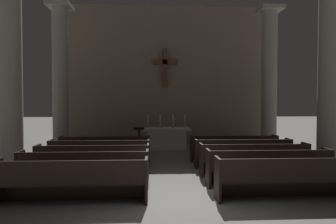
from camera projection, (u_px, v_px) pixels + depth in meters
name	position (u px, v px, depth m)	size (l,w,h in m)	color
ground_plane	(182.00, 201.00, 6.40)	(80.00, 80.00, 0.00)	slate
pew_left_row_1	(72.00, 181.00, 6.23)	(3.21, 0.50, 0.95)	black
pew_left_row_2	(84.00, 169.00, 7.32)	(3.21, 0.50, 0.95)	black
pew_left_row_3	(93.00, 161.00, 8.41)	(3.21, 0.50, 0.95)	black
pew_left_row_4	(100.00, 154.00, 9.50)	(3.21, 0.50, 0.95)	black
pew_left_row_5	(105.00, 149.00, 10.59)	(3.21, 0.50, 0.95)	black
pew_right_row_1	(288.00, 178.00, 6.47)	(3.21, 0.50, 0.95)	black
pew_right_row_2	(269.00, 167.00, 7.56)	(3.21, 0.50, 0.95)	black
pew_right_row_3	(254.00, 159.00, 8.65)	(3.21, 0.50, 0.95)	black
pew_right_row_4	(243.00, 153.00, 9.74)	(3.21, 0.50, 0.95)	black
pew_right_row_5	(234.00, 148.00, 10.83)	(3.21, 0.50, 0.95)	black
column_left_nearest	(9.00, 67.00, 8.39)	(1.04, 1.04, 6.52)	#9E998E
column_right_nearest	(330.00, 69.00, 8.89)	(1.04, 1.04, 6.52)	#9E998E
column_left_second	(60.00, 80.00, 13.06)	(1.04, 1.04, 6.52)	#9E998E
column_right_second	(269.00, 81.00, 13.56)	(1.04, 1.04, 6.52)	#9E998E
altar	(167.00, 138.00, 13.52)	(2.20, 0.90, 1.01)	#BCB7AD
candlestick_outer_left	(148.00, 124.00, 13.45)	(0.16, 0.16, 0.58)	#B79338
candlestick_inner_left	(160.00, 124.00, 13.48)	(0.16, 0.16, 0.58)	#B79338
candlestick_inner_right	(173.00, 124.00, 13.51)	(0.16, 0.16, 0.58)	#B79338
candlestick_outer_right	(185.00, 124.00, 13.54)	(0.16, 0.16, 0.58)	#B79338
apse_with_cross	(165.00, 75.00, 15.62)	(10.60, 0.49, 7.26)	gray
lectern	(139.00, 141.00, 12.25)	(0.44, 0.36, 1.15)	black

